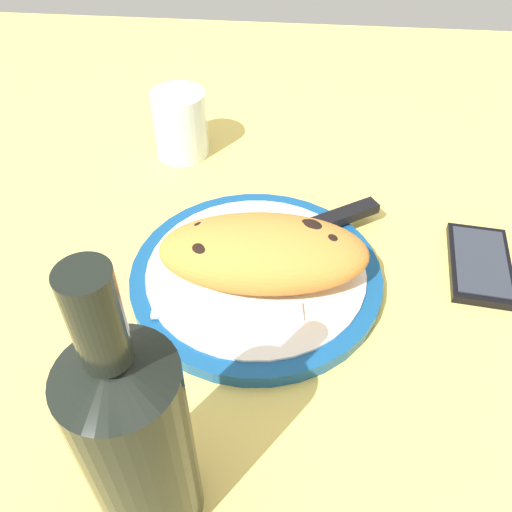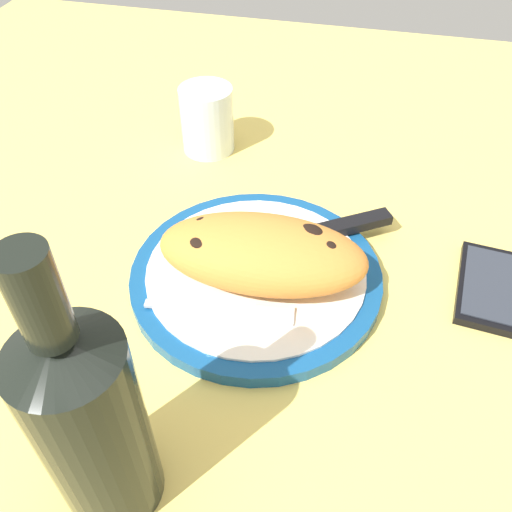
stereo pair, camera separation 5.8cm
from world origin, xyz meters
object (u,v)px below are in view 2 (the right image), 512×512
object	(u,v)px
calzone	(263,253)
water_glass	(207,123)
plate	(256,275)
knife	(325,232)
wine_bottle	(90,422)
fork	(234,311)
smartphone	(490,287)

from	to	relation	value
calzone	water_glass	distance (cm)	29.01
plate	water_glass	bearing A→B (deg)	117.97
knife	wine_bottle	xyz separation A→B (cm)	(-12.14, -32.49, 8.30)
plate	wine_bottle	bearing A→B (deg)	-102.50
calzone	knife	distance (cm)	10.32
fork	smartphone	distance (cm)	28.45
smartphone	water_glass	bearing A→B (deg)	152.52
calzone	smartphone	bearing A→B (deg)	12.45
fork	wine_bottle	bearing A→B (deg)	-104.59
smartphone	fork	bearing A→B (deg)	-156.80
plate	fork	size ratio (longest dim) A/B	1.80
water_glass	wine_bottle	world-z (taller)	wine_bottle
plate	calzone	xyz separation A→B (cm)	(0.89, -0.78, 4.33)
fork	wine_bottle	size ratio (longest dim) A/B	0.58
calzone	smartphone	size ratio (longest dim) A/B	1.74
plate	fork	world-z (taller)	fork
calzone	wine_bottle	world-z (taller)	wine_bottle
calzone	fork	xyz separation A→B (cm)	(-1.63, -5.79, -3.16)
knife	water_glass	distance (cm)	26.22
plate	smartphone	size ratio (longest dim) A/B	2.13
water_glass	wine_bottle	distance (cm)	50.75
plate	knife	size ratio (longest dim) A/B	1.31
knife	calzone	bearing A→B (deg)	-124.95
calzone	water_glass	xyz separation A→B (cm)	(-13.97, 25.40, -1.08)
plate	smartphone	distance (cm)	25.79
plate	wine_bottle	distance (cm)	27.55
fork	smartphone	xyz separation A→B (cm)	(26.11, 11.19, -1.52)
knife	smartphone	xyz separation A→B (cm)	(18.80, -2.73, -1.82)
plate	knife	world-z (taller)	knife
fork	knife	world-z (taller)	knife
fork	water_glass	bearing A→B (deg)	111.58
smartphone	wine_bottle	distance (cm)	44.12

